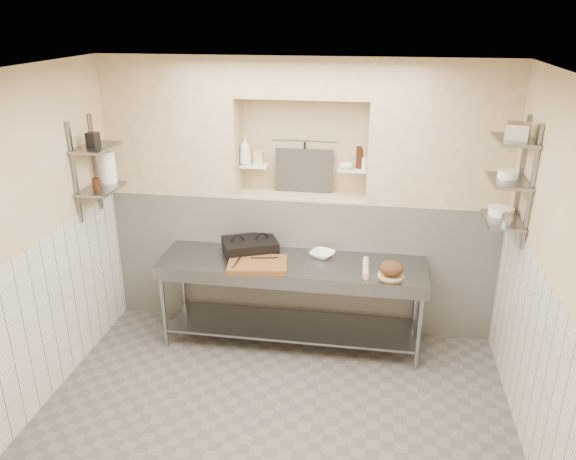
% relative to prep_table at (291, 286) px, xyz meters
% --- Properties ---
extents(floor, '(4.00, 3.90, 0.10)m').
position_rel_prep_table_xyz_m(floor, '(0.02, -1.18, -0.69)').
color(floor, '#59544F').
rests_on(floor, ground).
extents(ceiling, '(4.00, 3.90, 0.10)m').
position_rel_prep_table_xyz_m(ceiling, '(0.02, -1.18, 2.21)').
color(ceiling, silver).
rests_on(ceiling, ground).
extents(wall_left, '(0.10, 3.90, 2.80)m').
position_rel_prep_table_xyz_m(wall_left, '(-2.03, -1.18, 0.76)').
color(wall_left, beige).
rests_on(wall_left, ground).
extents(wall_right, '(0.10, 3.90, 2.80)m').
position_rel_prep_table_xyz_m(wall_right, '(2.07, -1.18, 0.76)').
color(wall_right, beige).
rests_on(wall_right, ground).
extents(wall_back, '(4.00, 0.10, 2.80)m').
position_rel_prep_table_xyz_m(wall_back, '(0.02, 0.82, 0.76)').
color(wall_back, beige).
rests_on(wall_back, ground).
extents(backwall_lower, '(4.00, 0.40, 1.40)m').
position_rel_prep_table_xyz_m(backwall_lower, '(0.02, 0.57, 0.06)').
color(backwall_lower, silver).
rests_on(backwall_lower, floor).
extents(alcove_sill, '(1.30, 0.40, 0.02)m').
position_rel_prep_table_xyz_m(alcove_sill, '(0.02, 0.57, 0.77)').
color(alcove_sill, beige).
rests_on(alcove_sill, backwall_lower).
extents(backwall_pillar_left, '(1.35, 0.40, 1.40)m').
position_rel_prep_table_xyz_m(backwall_pillar_left, '(-1.30, 0.57, 1.46)').
color(backwall_pillar_left, beige).
rests_on(backwall_pillar_left, backwall_lower).
extents(backwall_pillar_right, '(1.35, 0.40, 1.40)m').
position_rel_prep_table_xyz_m(backwall_pillar_right, '(1.35, 0.57, 1.46)').
color(backwall_pillar_right, beige).
rests_on(backwall_pillar_right, backwall_lower).
extents(backwall_header, '(1.30, 0.40, 0.40)m').
position_rel_prep_table_xyz_m(backwall_header, '(0.02, 0.57, 1.96)').
color(backwall_header, beige).
rests_on(backwall_header, backwall_lower).
extents(wainscot_left, '(0.02, 3.90, 1.40)m').
position_rel_prep_table_xyz_m(wainscot_left, '(-1.97, -1.18, 0.06)').
color(wainscot_left, silver).
rests_on(wainscot_left, floor).
extents(wainscot_right, '(0.02, 3.90, 1.40)m').
position_rel_prep_table_xyz_m(wainscot_right, '(2.01, -1.18, 0.06)').
color(wainscot_right, silver).
rests_on(wainscot_right, floor).
extents(alcove_shelf_left, '(0.28, 0.16, 0.02)m').
position_rel_prep_table_xyz_m(alcove_shelf_left, '(-0.48, 0.57, 1.06)').
color(alcove_shelf_left, white).
rests_on(alcove_shelf_left, backwall_lower).
extents(alcove_shelf_right, '(0.28, 0.16, 0.02)m').
position_rel_prep_table_xyz_m(alcove_shelf_right, '(0.52, 0.57, 1.06)').
color(alcove_shelf_right, white).
rests_on(alcove_shelf_right, backwall_lower).
extents(utensil_rail, '(0.70, 0.02, 0.02)m').
position_rel_prep_table_xyz_m(utensil_rail, '(0.02, 0.74, 1.31)').
color(utensil_rail, gray).
rests_on(utensil_rail, wall_back).
extents(hanging_steel, '(0.02, 0.02, 0.30)m').
position_rel_prep_table_xyz_m(hanging_steel, '(0.02, 0.72, 1.14)').
color(hanging_steel, black).
rests_on(hanging_steel, utensil_rail).
extents(splash_panel, '(0.60, 0.08, 0.45)m').
position_rel_prep_table_xyz_m(splash_panel, '(0.02, 0.67, 1.00)').
color(splash_panel, '#383330').
rests_on(splash_panel, alcove_sill).
extents(shelf_rail_left_a, '(0.03, 0.03, 0.95)m').
position_rel_prep_table_xyz_m(shelf_rail_left_a, '(-1.95, 0.07, 1.16)').
color(shelf_rail_left_a, slate).
rests_on(shelf_rail_left_a, wall_left).
extents(shelf_rail_left_b, '(0.03, 0.03, 0.95)m').
position_rel_prep_table_xyz_m(shelf_rail_left_b, '(-1.95, -0.33, 1.16)').
color(shelf_rail_left_b, slate).
rests_on(shelf_rail_left_b, wall_left).
extents(wall_shelf_left_lower, '(0.30, 0.50, 0.02)m').
position_rel_prep_table_xyz_m(wall_shelf_left_lower, '(-1.82, -0.13, 0.96)').
color(wall_shelf_left_lower, slate).
rests_on(wall_shelf_left_lower, wall_left).
extents(wall_shelf_left_upper, '(0.30, 0.50, 0.03)m').
position_rel_prep_table_xyz_m(wall_shelf_left_upper, '(-1.82, -0.13, 1.36)').
color(wall_shelf_left_upper, slate).
rests_on(wall_shelf_left_upper, wall_left).
extents(shelf_rail_right_a, '(0.03, 0.03, 1.05)m').
position_rel_prep_table_xyz_m(shelf_rail_right_a, '(2.00, 0.07, 1.21)').
color(shelf_rail_right_a, slate).
rests_on(shelf_rail_right_a, wall_right).
extents(shelf_rail_right_b, '(0.03, 0.03, 1.05)m').
position_rel_prep_table_xyz_m(shelf_rail_right_b, '(2.00, -0.33, 1.21)').
color(shelf_rail_right_b, slate).
rests_on(shelf_rail_right_b, wall_right).
extents(wall_shelf_right_lower, '(0.30, 0.50, 0.02)m').
position_rel_prep_table_xyz_m(wall_shelf_right_lower, '(1.86, -0.13, 0.86)').
color(wall_shelf_right_lower, slate).
rests_on(wall_shelf_right_lower, wall_right).
extents(wall_shelf_right_mid, '(0.30, 0.50, 0.02)m').
position_rel_prep_table_xyz_m(wall_shelf_right_mid, '(1.86, -0.13, 1.21)').
color(wall_shelf_right_mid, slate).
rests_on(wall_shelf_right_mid, wall_right).
extents(wall_shelf_right_upper, '(0.30, 0.50, 0.03)m').
position_rel_prep_table_xyz_m(wall_shelf_right_upper, '(1.86, -0.13, 1.56)').
color(wall_shelf_right_upper, slate).
rests_on(wall_shelf_right_upper, wall_right).
extents(prep_table, '(2.60, 0.70, 0.90)m').
position_rel_prep_table_xyz_m(prep_table, '(0.00, 0.00, 0.00)').
color(prep_table, gray).
rests_on(prep_table, floor).
extents(panini_press, '(0.63, 0.56, 0.14)m').
position_rel_prep_table_xyz_m(panini_press, '(-0.45, 0.16, 0.33)').
color(panini_press, black).
rests_on(panini_press, prep_table).
extents(cutting_board, '(0.61, 0.47, 0.05)m').
position_rel_prep_table_xyz_m(cutting_board, '(-0.30, -0.15, 0.28)').
color(cutting_board, brown).
rests_on(cutting_board, prep_table).
extents(knife_blade, '(0.27, 0.08, 0.01)m').
position_rel_prep_table_xyz_m(knife_blade, '(-0.26, -0.05, 0.31)').
color(knife_blade, gray).
rests_on(knife_blade, cutting_board).
extents(tongs, '(0.04, 0.25, 0.02)m').
position_rel_prep_table_xyz_m(tongs, '(-0.50, -0.21, 0.31)').
color(tongs, gray).
rests_on(tongs, cutting_board).
extents(mixing_bowl, '(0.31, 0.31, 0.06)m').
position_rel_prep_table_xyz_m(mixing_bowl, '(0.28, 0.18, 0.29)').
color(mixing_bowl, white).
rests_on(mixing_bowl, prep_table).
extents(rolling_pin, '(0.07, 0.40, 0.06)m').
position_rel_prep_table_xyz_m(rolling_pin, '(0.72, -0.07, 0.29)').
color(rolling_pin, tan).
rests_on(rolling_pin, prep_table).
extents(bread_board, '(0.25, 0.25, 0.01)m').
position_rel_prep_table_xyz_m(bread_board, '(0.95, -0.15, 0.26)').
color(bread_board, tan).
rests_on(bread_board, prep_table).
extents(bread_loaf, '(0.22, 0.22, 0.13)m').
position_rel_prep_table_xyz_m(bread_loaf, '(0.95, -0.15, 0.34)').
color(bread_loaf, '#4C2D19').
rests_on(bread_loaf, bread_board).
extents(bottle_soap, '(0.12, 0.12, 0.30)m').
position_rel_prep_table_xyz_m(bottle_soap, '(-0.56, 0.53, 1.22)').
color(bottle_soap, white).
rests_on(bottle_soap, alcove_shelf_left).
extents(jar_alcove, '(0.09, 0.09, 0.13)m').
position_rel_prep_table_xyz_m(jar_alcove, '(-0.43, 0.59, 1.14)').
color(jar_alcove, beige).
rests_on(jar_alcove, alcove_shelf_left).
extents(bowl_alcove, '(0.17, 0.17, 0.05)m').
position_rel_prep_table_xyz_m(bowl_alcove, '(0.46, 0.55, 1.09)').
color(bowl_alcove, white).
rests_on(bowl_alcove, alcove_shelf_right).
extents(condiment_a, '(0.05, 0.05, 0.19)m').
position_rel_prep_table_xyz_m(condiment_a, '(0.60, 0.58, 1.17)').
color(condiment_a, black).
rests_on(condiment_a, alcove_shelf_right).
extents(condiment_b, '(0.06, 0.06, 0.22)m').
position_rel_prep_table_xyz_m(condiment_b, '(0.58, 0.59, 1.18)').
color(condiment_b, black).
rests_on(condiment_b, alcove_shelf_right).
extents(condiment_c, '(0.07, 0.07, 0.11)m').
position_rel_prep_table_xyz_m(condiment_c, '(0.64, 0.59, 1.13)').
color(condiment_c, white).
rests_on(condiment_c, alcove_shelf_right).
extents(jug_left, '(0.16, 0.16, 0.31)m').
position_rel_prep_table_xyz_m(jug_left, '(-1.82, 0.04, 1.13)').
color(jug_left, white).
rests_on(jug_left, wall_shelf_left_lower).
extents(jar_left, '(0.08, 0.08, 0.11)m').
position_rel_prep_table_xyz_m(jar_left, '(-1.82, -0.21, 1.03)').
color(jar_left, black).
rests_on(jar_left, wall_shelf_left_lower).
extents(box_left_upper, '(0.11, 0.11, 0.14)m').
position_rel_prep_table_xyz_m(box_left_upper, '(-1.82, -0.17, 1.44)').
color(box_left_upper, black).
rests_on(box_left_upper, wall_shelf_left_upper).
extents(bowl_right, '(0.22, 0.22, 0.07)m').
position_rel_prep_table_xyz_m(bowl_right, '(1.86, -0.03, 0.90)').
color(bowl_right, white).
rests_on(bowl_right, wall_shelf_right_lower).
extents(canister_right, '(0.10, 0.10, 0.10)m').
position_rel_prep_table_xyz_m(canister_right, '(1.86, -0.28, 0.92)').
color(canister_right, gray).
rests_on(canister_right, wall_shelf_right_lower).
extents(bowl_right_mid, '(0.17, 0.17, 0.06)m').
position_rel_prep_table_xyz_m(bowl_right_mid, '(1.86, -0.08, 1.25)').
color(bowl_right_mid, white).
rests_on(bowl_right_mid, wall_shelf_right_mid).
extents(basket_right, '(0.23, 0.26, 0.14)m').
position_rel_prep_table_xyz_m(basket_right, '(1.86, -0.20, 1.64)').
color(basket_right, gray).
rests_on(basket_right, wall_shelf_right_upper).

